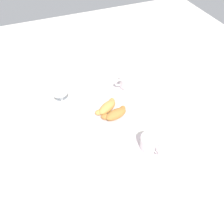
{
  "coord_description": "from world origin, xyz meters",
  "views": [
    {
      "loc": [
        -0.2,
        -0.53,
        0.73
      ],
      "look_at": [
        0.01,
        0.02,
        0.03
      ],
      "focal_mm": 32.67,
      "sensor_mm": 36.0,
      "label": 1
    }
  ],
  "objects": [
    {
      "name": "croissant_small",
      "position": [
        0.0,
        0.05,
        0.04
      ],
      "size": [
        0.12,
        0.1,
        0.04
      ],
      "color": "#D6994C",
      "rests_on": "pastry_plate"
    },
    {
      "name": "ground_plane",
      "position": [
        0.0,
        0.0,
        0.0
      ],
      "size": [
        2.2,
        2.2,
        0.0
      ],
      "primitive_type": "plane",
      "color": "silver"
    },
    {
      "name": "juice_glass_left",
      "position": [
        -0.18,
        0.2,
        0.09
      ],
      "size": [
        0.08,
        0.08,
        0.14
      ],
      "color": "white",
      "rests_on": "ground_plane"
    },
    {
      "name": "sugar_packet",
      "position": [
        -0.02,
        0.19,
        0.0
      ],
      "size": [
        0.05,
        0.04,
        0.01
      ],
      "primitive_type": "cube",
      "rotation": [
        0.0,
        0.0,
        0.14
      ],
      "color": "white",
      "rests_on": "ground_plane"
    },
    {
      "name": "coffee_cup_near",
      "position": [
        0.09,
        -0.19,
        0.03
      ],
      "size": [
        0.14,
        0.14,
        0.06
      ],
      "color": "silver",
      "rests_on": "ground_plane"
    },
    {
      "name": "croissant_large",
      "position": [
        0.02,
        -0.0,
        0.04
      ],
      "size": [
        0.13,
        0.08,
        0.04
      ],
      "color": "#BC7A38",
      "rests_on": "pastry_plate"
    },
    {
      "name": "pastry_plate",
      "position": [
        0.01,
        0.02,
        0.01
      ],
      "size": [
        0.23,
        0.23,
        0.02
      ],
      "color": "silver",
      "rests_on": "ground_plane"
    },
    {
      "name": "coffee_cup_far",
      "position": [
        0.16,
        0.18,
        0.03
      ],
      "size": [
        0.14,
        0.14,
        0.06
      ],
      "color": "silver",
      "rests_on": "ground_plane"
    }
  ]
}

